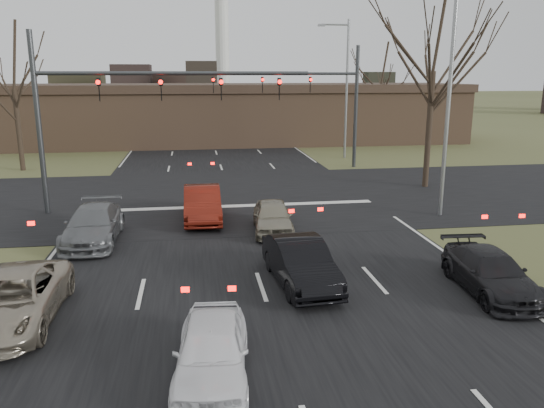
# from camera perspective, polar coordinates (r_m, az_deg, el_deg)

# --- Properties ---
(ground) EXTENTS (360.00, 360.00, 0.00)m
(ground) POSITION_cam_1_polar(r_m,az_deg,el_deg) (13.25, 0.57, -13.90)
(ground) COLOR #4A4F2A
(ground) RESTS_ON ground
(road_main) EXTENTS (14.00, 300.00, 0.02)m
(road_main) POSITION_cam_1_polar(r_m,az_deg,el_deg) (71.87, -7.13, 8.77)
(road_main) COLOR black
(road_main) RESTS_ON ground
(road_cross) EXTENTS (200.00, 14.00, 0.02)m
(road_cross) POSITION_cam_1_polar(r_m,az_deg,el_deg) (27.35, -4.42, 0.76)
(road_cross) COLOR black
(road_cross) RESTS_ON ground
(building) EXTENTS (42.40, 10.40, 5.30)m
(building) POSITION_cam_1_polar(r_m,az_deg,el_deg) (49.86, -4.16, 9.73)
(building) COLOR brown
(building) RESTS_ON ground
(mast_arm_near) EXTENTS (12.12, 0.24, 8.00)m
(mast_arm_near) POSITION_cam_1_polar(r_m,az_deg,el_deg) (24.83, -16.63, 10.72)
(mast_arm_near) COLOR #383A3D
(mast_arm_near) RESTS_ON ground
(mast_arm_far) EXTENTS (11.12, 0.24, 8.00)m
(mast_arm_far) POSITION_cam_1_polar(r_m,az_deg,el_deg) (35.53, 4.64, 11.90)
(mast_arm_far) COLOR #383A3D
(mast_arm_far) RESTS_ON ground
(streetlight_right_near) EXTENTS (2.34, 0.25, 10.00)m
(streetlight_right_near) POSITION_cam_1_polar(r_m,az_deg,el_deg) (24.10, 18.18, 11.76)
(streetlight_right_near) COLOR gray
(streetlight_right_near) RESTS_ON ground
(streetlight_right_far) EXTENTS (2.34, 0.25, 10.00)m
(streetlight_right_far) POSITION_cam_1_polar(r_m,az_deg,el_deg) (40.18, 7.80, 12.84)
(streetlight_right_far) COLOR gray
(streetlight_right_far) RESTS_ON ground
(tree_right_near) EXTENTS (6.90, 6.90, 11.50)m
(tree_right_near) POSITION_cam_1_polar(r_m,az_deg,el_deg) (30.56, 17.28, 18.34)
(tree_right_near) COLOR black
(tree_right_near) RESTS_ON ground
(tree_left_far) EXTENTS (5.70, 5.70, 9.50)m
(tree_left_far) POSITION_cam_1_polar(r_m,az_deg,el_deg) (38.26, -26.34, 14.19)
(tree_left_far) COLOR black
(tree_left_far) RESTS_ON ground
(tree_right_far) EXTENTS (5.40, 5.40, 9.00)m
(tree_right_far) POSITION_cam_1_polar(r_m,az_deg,el_deg) (49.55, 11.71, 14.43)
(tree_right_far) COLOR black
(tree_right_far) RESTS_ON ground
(car_silver_suv) EXTENTS (2.21, 4.72, 1.31)m
(car_silver_suv) POSITION_cam_1_polar(r_m,az_deg,el_deg) (15.04, -26.15, -9.17)
(car_silver_suv) COLOR #A29783
(car_silver_suv) RESTS_ON ground
(car_white_sedan) EXTENTS (1.82, 3.83, 1.26)m
(car_white_sedan) POSITION_cam_1_polar(r_m,az_deg,el_deg) (11.38, -6.49, -15.33)
(car_white_sedan) COLOR white
(car_white_sedan) RESTS_ON ground
(car_black_hatch) EXTENTS (1.82, 4.29, 1.38)m
(car_black_hatch) POSITION_cam_1_polar(r_m,az_deg,el_deg) (15.93, 3.08, -6.31)
(car_black_hatch) COLOR black
(car_black_hatch) RESTS_ON ground
(car_charcoal_sedan) EXTENTS (1.91, 4.19, 1.19)m
(car_charcoal_sedan) POSITION_cam_1_polar(r_m,az_deg,el_deg) (16.64, 22.44, -6.83)
(car_charcoal_sedan) COLOR black
(car_charcoal_sedan) RESTS_ON ground
(car_grey_ahead) EXTENTS (1.93, 4.64, 1.34)m
(car_grey_ahead) POSITION_cam_1_polar(r_m,az_deg,el_deg) (20.98, -18.67, -2.12)
(car_grey_ahead) COLOR slate
(car_grey_ahead) RESTS_ON ground
(car_red_ahead) EXTENTS (1.55, 4.42, 1.45)m
(car_red_ahead) POSITION_cam_1_polar(r_m,az_deg,el_deg) (23.03, -7.51, 0.03)
(car_red_ahead) COLOR maroon
(car_red_ahead) RESTS_ON ground
(car_silver_ahead) EXTENTS (1.81, 3.85, 1.27)m
(car_silver_ahead) POSITION_cam_1_polar(r_m,az_deg,el_deg) (21.11, 0.08, -1.37)
(car_silver_ahead) COLOR gray
(car_silver_ahead) RESTS_ON ground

